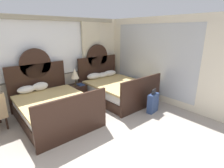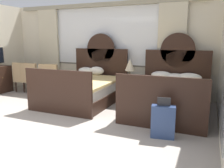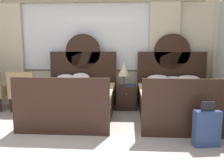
% 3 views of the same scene
% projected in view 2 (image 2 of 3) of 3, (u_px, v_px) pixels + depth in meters
% --- Properties ---
extents(ground_plane, '(24.00, 24.00, 0.00)m').
position_uv_depth(ground_plane, '(5.00, 142.00, 3.71)').
color(ground_plane, '#9E9389').
extents(wall_back_window, '(6.40, 0.22, 2.70)m').
position_uv_depth(wall_back_window, '(105.00, 45.00, 6.93)').
color(wall_back_window, beige).
rests_on(wall_back_window, ground_plane).
extents(bed_near_window, '(1.68, 2.23, 1.80)m').
position_uv_depth(bed_near_window, '(84.00, 88.00, 6.02)').
color(bed_near_window, black).
rests_on(bed_near_window, ground_plane).
extents(bed_near_mirror, '(1.68, 2.23, 1.80)m').
position_uv_depth(bed_near_mirror, '(169.00, 96.00, 5.18)').
color(bed_near_mirror, black).
rests_on(bed_near_mirror, ground_plane).
extents(nightstand_between_beds, '(0.47, 0.50, 0.57)m').
position_uv_depth(nightstand_between_beds, '(132.00, 90.00, 6.22)').
color(nightstand_between_beds, black).
rests_on(nightstand_between_beds, ground_plane).
extents(table_lamp_on_nightstand, '(0.27, 0.27, 0.56)m').
position_uv_depth(table_lamp_on_nightstand, '(130.00, 65.00, 6.10)').
color(table_lamp_on_nightstand, brown).
rests_on(table_lamp_on_nightstand, nightstand_between_beds).
extents(book_on_nightstand, '(0.18, 0.26, 0.03)m').
position_uv_depth(book_on_nightstand, '(134.00, 80.00, 6.05)').
color(book_on_nightstand, navy).
rests_on(book_on_nightstand, nightstand_between_beds).
extents(armchair_by_window_left, '(0.66, 0.66, 0.92)m').
position_uv_depth(armchair_by_window_left, '(51.00, 78.00, 6.82)').
color(armchair_by_window_left, tan).
rests_on(armchair_by_window_left, ground_plane).
extents(armchair_by_window_centre, '(0.57, 0.57, 0.92)m').
position_uv_depth(armchair_by_window_centre, '(33.00, 77.00, 7.09)').
color(armchair_by_window_centre, tan).
rests_on(armchair_by_window_centre, ground_plane).
extents(armchair_by_window_right, '(0.68, 0.68, 0.92)m').
position_uv_depth(armchair_by_window_right, '(25.00, 76.00, 7.21)').
color(armchair_by_window_right, tan).
rests_on(armchair_by_window_right, ground_plane).
extents(suitcase_on_floor, '(0.41, 0.23, 0.70)m').
position_uv_depth(suitcase_on_floor, '(163.00, 122.00, 3.82)').
color(suitcase_on_floor, navy).
rests_on(suitcase_on_floor, ground_plane).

